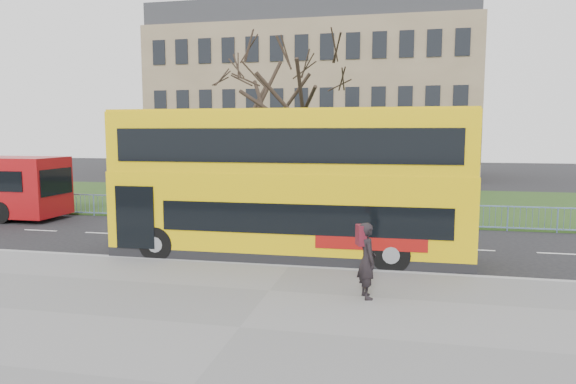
% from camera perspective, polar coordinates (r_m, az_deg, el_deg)
% --- Properties ---
extents(ground, '(120.00, 120.00, 0.00)m').
position_cam_1_polar(ground, '(17.72, 1.18, -7.32)').
color(ground, black).
rests_on(ground, ground).
extents(pavement, '(80.00, 10.50, 0.12)m').
position_cam_1_polar(pavement, '(11.45, -5.38, -15.01)').
color(pavement, slate).
rests_on(pavement, ground).
extents(kerb, '(80.00, 0.20, 0.14)m').
position_cam_1_polar(kerb, '(16.24, 0.14, -8.37)').
color(kerb, gray).
rests_on(kerb, ground).
extents(grass_verge, '(80.00, 15.40, 0.08)m').
position_cam_1_polar(grass_verge, '(31.65, 6.03, -1.08)').
color(grass_verge, '#243C16').
rests_on(grass_verge, ground).
extents(guard_railing, '(40.00, 0.12, 1.10)m').
position_cam_1_polar(guard_railing, '(24.01, 4.13, -2.30)').
color(guard_railing, '#6886BA').
rests_on(guard_railing, ground).
extents(bare_tree, '(7.36, 7.36, 10.52)m').
position_cam_1_polar(bare_tree, '(27.62, -1.05, 8.85)').
color(bare_tree, black).
rests_on(bare_tree, grass_verge).
extents(civic_building, '(30.00, 15.00, 14.00)m').
position_cam_1_polar(civic_building, '(52.61, 3.00, 9.62)').
color(civic_building, '#7C6A4E').
rests_on(civic_building, ground).
extents(yellow_bus, '(11.86, 2.98, 4.96)m').
position_cam_1_polar(yellow_bus, '(17.25, 0.04, 1.26)').
color(yellow_bus, '#E5BC09').
rests_on(yellow_bus, ground).
extents(pedestrian, '(0.67, 0.82, 1.92)m').
position_cam_1_polar(pedestrian, '(13.13, 8.78, -7.53)').
color(pedestrian, black).
rests_on(pedestrian, pavement).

